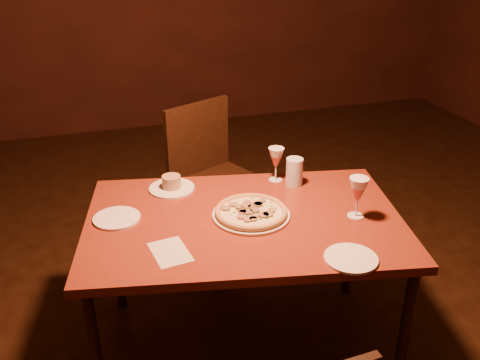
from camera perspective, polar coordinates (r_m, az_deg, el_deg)
name	(u,v)px	position (r m, az deg, el deg)	size (l,w,h in m)	color
dining_table	(244,231)	(2.33, 0.44, -5.42)	(1.50, 1.12, 0.72)	maroon
chair_far	(213,174)	(3.16, -2.92, 0.61)	(0.60, 0.60, 0.93)	black
pizza_plate	(251,212)	(2.30, 1.19, -3.47)	(0.33, 0.33, 0.04)	white
ramekin_saucer	(172,185)	(2.55, -7.31, -0.54)	(0.22, 0.22, 0.07)	white
wine_glass_far	(276,164)	(2.60, 3.85, 1.68)	(0.08, 0.08, 0.17)	#C85753
wine_glass_right	(357,198)	(2.32, 12.42, -1.84)	(0.08, 0.08, 0.18)	#C85753
water_tumbler	(294,172)	(2.57, 5.82, 0.87)	(0.08, 0.08, 0.14)	silver
side_plate_left	(117,218)	(2.35, -13.01, -3.99)	(0.20, 0.20, 0.01)	white
side_plate_near	(351,258)	(2.07, 11.75, -8.20)	(0.20, 0.20, 0.01)	white
menu_card	(170,252)	(2.09, -7.46, -7.63)	(0.13, 0.19, 0.00)	beige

